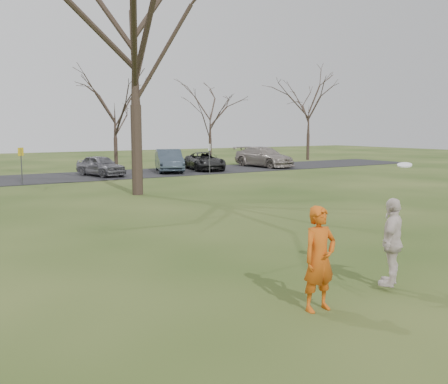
{
  "coord_description": "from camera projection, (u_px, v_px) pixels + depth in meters",
  "views": [
    {
      "loc": [
        -6.39,
        -6.29,
        3.11
      ],
      "look_at": [
        0.0,
        4.0,
        1.5
      ],
      "focal_mm": 38.39,
      "sensor_mm": 36.0,
      "label": 1
    }
  ],
  "objects": [
    {
      "name": "car_7",
      "position": [
        264.0,
        157.0,
        38.74
      ],
      "size": [
        2.95,
        5.78,
        1.6
      ],
      "primitive_type": "imported",
      "rotation": [
        0.0,
        0.0,
        0.13
      ],
      "color": "gray",
      "rests_on": "parking_strip"
    },
    {
      "name": "car_6",
      "position": [
        205.0,
        161.0,
        35.77
      ],
      "size": [
        3.23,
        5.12,
        1.32
      ],
      "primitive_type": "imported",
      "rotation": [
        0.0,
        0.0,
        -0.23
      ],
      "color": "black",
      "rests_on": "parking_strip"
    },
    {
      "name": "ground",
      "position": [
        335.0,
        294.0,
        9.05
      ],
      "size": [
        120.0,
        120.0,
        0.0
      ],
      "primitive_type": "plane",
      "color": "#1E380F",
      "rests_on": "ground"
    },
    {
      "name": "catching_play",
      "position": [
        392.0,
        242.0,
        9.18
      ],
      "size": [
        1.07,
        0.84,
        2.38
      ],
      "color": "beige",
      "rests_on": "ground"
    },
    {
      "name": "parking_strip",
      "position": [
        48.0,
        178.0,
        30.1
      ],
      "size": [
        62.0,
        6.5,
        0.04
      ],
      "primitive_type": "cube",
      "color": "black",
      "rests_on": "ground"
    },
    {
      "name": "player_defender",
      "position": [
        319.0,
        259.0,
        8.14
      ],
      "size": [
        0.68,
        0.46,
        1.81
      ],
      "primitive_type": "imported",
      "rotation": [
        0.0,
        0.0,
        -0.03
      ],
      "color": "#C34F10",
      "rests_on": "ground"
    },
    {
      "name": "small_tree_row",
      "position": [
        92.0,
        118.0,
        36.15
      ],
      "size": [
        55.0,
        5.9,
        8.5
      ],
      "color": "#352821",
      "rests_on": "ground"
    },
    {
      "name": "car_5",
      "position": [
        169.0,
        161.0,
        34.31
      ],
      "size": [
        3.2,
        5.14,
        1.6
      ],
      "primitive_type": "imported",
      "rotation": [
        0.0,
        0.0,
        -0.34
      ],
      "color": "#34414E",
      "rests_on": "parking_strip"
    },
    {
      "name": "sign_yellow",
      "position": [
        21.0,
        159.0,
        26.34
      ],
      "size": [
        0.35,
        0.35,
        2.08
      ],
      "color": "#47474C",
      "rests_on": "ground"
    },
    {
      "name": "sign_white",
      "position": [
        209.0,
        153.0,
        32.62
      ],
      "size": [
        0.35,
        0.35,
        2.08
      ],
      "color": "#47474C",
      "rests_on": "ground"
    },
    {
      "name": "car_4",
      "position": [
        101.0,
        165.0,
        31.31
      ],
      "size": [
        2.62,
        4.25,
        1.35
      ],
      "primitive_type": "imported",
      "rotation": [
        0.0,
        0.0,
        0.28
      ],
      "color": "slate",
      "rests_on": "parking_strip"
    },
    {
      "name": "big_tree",
      "position": [
        134.0,
        43.0,
        21.81
      ],
      "size": [
        9.0,
        9.0,
        14.0
      ],
      "primitive_type": null,
      "color": "#352821",
      "rests_on": "ground"
    }
  ]
}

